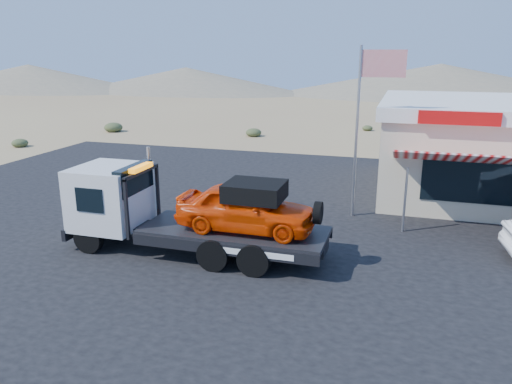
# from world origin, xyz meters

# --- Properties ---
(ground) EXTENTS (120.00, 120.00, 0.00)m
(ground) POSITION_xyz_m (0.00, 0.00, 0.00)
(ground) COLOR #927653
(ground) RESTS_ON ground
(asphalt_lot) EXTENTS (32.00, 24.00, 0.02)m
(asphalt_lot) POSITION_xyz_m (2.00, 3.00, 0.01)
(asphalt_lot) COLOR black
(asphalt_lot) RESTS_ON ground
(tow_truck) EXTENTS (7.66, 2.27, 2.56)m
(tow_truck) POSITION_xyz_m (0.44, -0.39, 1.38)
(tow_truck) COLOR black
(tow_truck) RESTS_ON asphalt_lot
(jerky_store) EXTENTS (10.40, 9.97, 3.90)m
(jerky_store) POSITION_xyz_m (10.50, 8.97, 1.99)
(jerky_store) COLOR beige
(jerky_store) RESTS_ON asphalt_lot
(flagpole) EXTENTS (1.55, 0.10, 6.00)m
(flagpole) POSITION_xyz_m (4.93, 4.50, 3.76)
(flagpole) COLOR #99999E
(flagpole) RESTS_ON asphalt_lot
(desert_scrub) EXTENTS (27.17, 35.97, 0.72)m
(desert_scrub) POSITION_xyz_m (-13.89, 9.36, 0.30)
(desert_scrub) COLOR #323F22
(desert_scrub) RESTS_ON ground
(distant_hills) EXTENTS (126.00, 48.00, 4.20)m
(distant_hills) POSITION_xyz_m (-9.77, 55.14, 1.89)
(distant_hills) COLOR #726B59
(distant_hills) RESTS_ON ground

